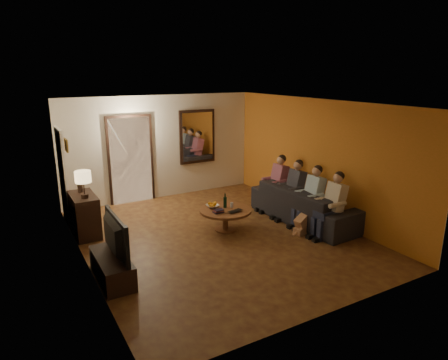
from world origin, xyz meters
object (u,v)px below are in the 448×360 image
person_d (277,185)px  tv_stand (112,268)px  dog (305,219)px  table_lamp (84,184)px  tv (110,237)px  coffee_table (225,220)px  person_a (333,207)px  bowl (212,206)px  person_b (312,199)px  sofa (305,204)px  wine_bottle (225,200)px  laptop (237,212)px  dresser (85,215)px  person_c (293,191)px

person_d → tv_stand: bearing=-161.8°
dog → table_lamp: bearing=141.9°
tv → coffee_table: size_ratio=1.07×
person_a → bowl: size_ratio=4.63×
tv → person_b: (4.22, 0.19, -0.12)m
sofa → person_d: 0.93m
person_a → bowl: 2.40m
wine_bottle → coffee_table: bearing=-116.6°
sofa → bowl: 2.05m
sofa → coffee_table: sofa is taller
bowl → laptop: bearing=-60.8°
tv_stand → person_d: size_ratio=0.97×
person_b → coffee_table: person_b is taller
wine_bottle → laptop: wine_bottle is taller
person_a → dresser: bearing=149.8°
tv_stand → laptop: size_ratio=3.55×
sofa → person_b: size_ratio=2.16×
dresser → person_c: person_c is taller
person_d → bowl: person_d is taller
bowl → wine_bottle: size_ratio=0.84×
person_a → person_c: bearing=90.0°
person_a → dog: bearing=133.4°
person_a → person_d: (0.00, 1.80, 0.00)m
table_lamp → laptop: bearing=-25.1°
sofa → table_lamp: bearing=69.9°
dog → bowl: 1.89m
dog → coffee_table: 1.60m
person_b → dog: (-0.36, -0.22, -0.32)m
table_lamp → person_b: (4.22, -1.64, -0.50)m
sofa → person_d: person_d is taller
tv → bowl: (2.36, 1.09, -0.24)m
person_c → person_d: 0.60m
table_lamp → coffee_table: (2.54, -0.96, -0.87)m
person_c → table_lamp: bearing=166.1°
person_b → person_c: bearing=90.0°
dresser → sofa: (4.32, -1.56, -0.03)m
person_b → laptop: size_ratio=3.65×
tv_stand → person_d: 4.46m
tv → person_b: person_b is taller
person_a → laptop: (-1.58, 1.01, -0.14)m
dresser → person_a: size_ratio=0.78×
person_d → wine_bottle: person_d is taller
person_a → coffee_table: 2.15m
sofa → person_b: bearing=158.7°
dog → person_d: bearing=63.4°
tv → person_a: person_a is taller
person_d → coffee_table: bearing=-163.0°
person_a → bowl: (-1.86, 1.51, -0.12)m
tv → sofa: size_ratio=0.44×
tv_stand → person_d: bearing=18.2°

